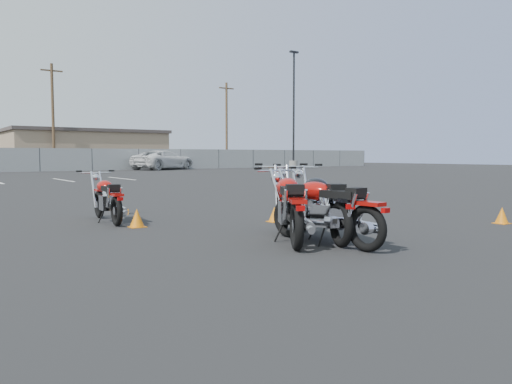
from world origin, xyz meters
TOP-DOWN VIEW (x-y plane):
  - ground at (0.00, 0.00)m, footprint 120.00×120.00m
  - motorcycle_front_red at (-1.38, 3.17)m, footprint 0.75×1.94m
  - motorcycle_second_black at (0.63, -0.49)m, footprint 1.26×2.21m
  - motorcycle_third_red at (0.11, -0.39)m, footprint 1.58×2.14m
  - motorcycle_rear_red at (0.34, -0.89)m, footprint 0.84×2.18m
  - training_cone_near at (1.18, 1.39)m, footprint 0.24×0.24m
  - training_cone_far at (4.44, -1.19)m, footprint 0.25×0.25m
  - training_cone_extra at (-1.20, 2.21)m, footprint 0.27×0.27m
  - light_pole_east at (21.91, 26.11)m, footprint 0.80×0.70m
  - tan_building_east at (10.00, 44.00)m, footprint 14.40×9.40m
  - utility_pole_c at (6.00, 39.00)m, footprint 1.80×0.24m
  - utility_pole_d at (24.00, 40.00)m, footprint 1.80×0.24m
  - white_van at (13.85, 33.97)m, footprint 5.25×7.42m

SIDE VIEW (x-z plane):
  - ground at x=0.00m, z-range 0.00..0.00m
  - training_cone_near at x=1.18m, z-range 0.00..0.28m
  - training_cone_far at x=4.44m, z-range 0.00..0.30m
  - training_cone_extra at x=-1.20m, z-range 0.00..0.32m
  - motorcycle_front_red at x=-1.38m, z-range -0.04..0.90m
  - motorcycle_rear_red at x=0.34m, z-range -0.05..1.02m
  - motorcycle_second_black at x=0.63m, z-range -0.05..1.05m
  - motorcycle_third_red at x=0.11m, z-range -0.05..1.07m
  - white_van at x=13.85m, z-range 0.00..2.62m
  - tan_building_east at x=10.00m, z-range 0.01..3.71m
  - light_pole_east at x=21.91m, z-range -2.37..7.37m
  - utility_pole_c at x=6.00m, z-range 0.19..9.19m
  - utility_pole_d at x=24.00m, z-range 0.19..9.19m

